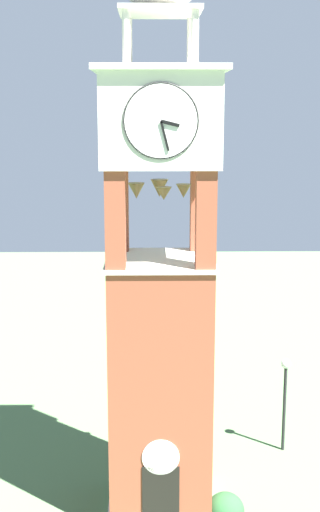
# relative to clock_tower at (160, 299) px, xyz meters

# --- Properties ---
(ground) EXTENTS (80.00, 80.00, 0.00)m
(ground) POSITION_rel_clock_tower_xyz_m (0.00, 0.00, -6.91)
(ground) COLOR #517547
(clock_tower) EXTENTS (3.64, 3.64, 16.64)m
(clock_tower) POSITION_rel_clock_tower_xyz_m (0.00, 0.00, 0.00)
(clock_tower) COLOR brown
(clock_tower) RESTS_ON ground
(lamp_post) EXTENTS (0.36, 0.36, 3.59)m
(lamp_post) POSITION_rel_clock_tower_xyz_m (4.65, 3.64, -4.40)
(lamp_post) COLOR black
(lamp_post) RESTS_ON ground
(trash_bin) EXTENTS (0.52, 0.52, 0.80)m
(trash_bin) POSITION_rel_clock_tower_xyz_m (1.40, 3.36, -6.51)
(trash_bin) COLOR #4C4C51
(trash_bin) RESTS_ON ground
(shrub_near_entry) EXTENTS (1.15, 1.15, 1.09)m
(shrub_near_entry) POSITION_rel_clock_tower_xyz_m (1.97, -1.13, -6.36)
(shrub_near_entry) COLOR #28562D
(shrub_near_entry) RESTS_ON ground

